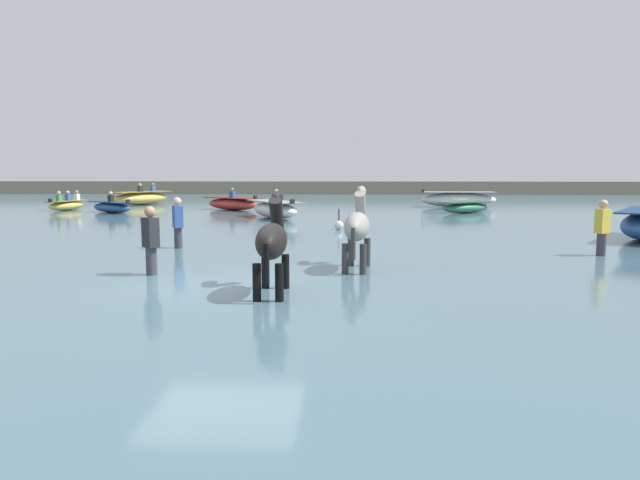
# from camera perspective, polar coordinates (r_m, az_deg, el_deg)

# --- Properties ---
(ground_plane) EXTENTS (120.00, 120.00, 0.00)m
(ground_plane) POSITION_cam_1_polar(r_m,az_deg,el_deg) (9.63, -9.54, -6.80)
(ground_plane) COLOR #666051
(water_surface) EXTENTS (90.00, 90.00, 0.37)m
(water_surface) POSITION_cam_1_polar(r_m,az_deg,el_deg) (19.36, -3.33, 0.63)
(water_surface) COLOR #476675
(water_surface) RESTS_ON ground
(horse_lead_grey) EXTENTS (0.63, 1.81, 1.96)m
(horse_lead_grey) POSITION_cam_1_polar(r_m,az_deg,el_deg) (11.07, 3.72, 1.14)
(horse_lead_grey) COLOR gray
(horse_lead_grey) RESTS_ON ground
(horse_trailing_black) EXTENTS (0.48, 1.78, 1.94)m
(horse_trailing_black) POSITION_cam_1_polar(r_m,az_deg,el_deg) (8.84, -4.77, -0.36)
(horse_trailing_black) COLOR black
(horse_trailing_black) RESTS_ON ground
(boat_near_starboard) EXTENTS (2.82, 3.61, 1.18)m
(boat_near_starboard) POSITION_cam_1_polar(r_m,az_deg,el_deg) (23.71, -4.52, 3.04)
(boat_near_starboard) COLOR silver
(boat_near_starboard) RESTS_ON water_surface
(boat_far_offshore) EXTENTS (4.03, 1.46, 0.96)m
(boat_far_offshore) POSITION_cam_1_polar(r_m,az_deg,el_deg) (32.11, 13.60, 3.94)
(boat_far_offshore) COLOR silver
(boat_far_offshore) RESTS_ON water_surface
(boat_distant_west) EXTENTS (1.22, 2.58, 0.97)m
(boat_distant_west) POSITION_cam_1_polar(r_m,az_deg,el_deg) (31.29, -23.87, 3.22)
(boat_distant_west) COLOR gold
(boat_distant_west) RESTS_ON water_surface
(boat_far_inshore) EXTENTS (2.74, 2.30, 0.99)m
(boat_far_inshore) POSITION_cam_1_polar(r_m,az_deg,el_deg) (28.55, -19.97, 3.10)
(boat_far_inshore) COLOR #28518E
(boat_far_inshore) RESTS_ON water_surface
(boat_mid_outer) EXTENTS (3.32, 2.77, 1.11)m
(boat_mid_outer) POSITION_cam_1_polar(r_m,az_deg,el_deg) (29.08, -8.69, 3.59)
(boat_mid_outer) COLOR #BC382D
(boat_mid_outer) RESTS_ON water_surface
(boat_distant_east) EXTENTS (3.04, 3.95, 1.24)m
(boat_distant_east) POSITION_cam_1_polar(r_m,az_deg,el_deg) (35.16, -17.34, 4.00)
(boat_distant_east) COLOR gold
(boat_distant_east) RESTS_ON water_surface
(boat_near_port) EXTENTS (2.75, 2.20, 0.51)m
(boat_near_port) POSITION_cam_1_polar(r_m,az_deg,el_deg) (27.46, 14.28, 3.15)
(boat_near_port) COLOR #337556
(boat_near_port) RESTS_ON water_surface
(person_wading_close) EXTENTS (0.33, 0.38, 1.63)m
(person_wading_close) POSITION_cam_1_polar(r_m,az_deg,el_deg) (14.62, -13.93, 1.16)
(person_wading_close) COLOR #383842
(person_wading_close) RESTS_ON ground
(person_onlooker_left) EXTENTS (0.37, 0.37, 1.63)m
(person_onlooker_left) POSITION_cam_1_polar(r_m,az_deg,el_deg) (10.90, -16.44, -0.76)
(person_onlooker_left) COLOR #383842
(person_onlooker_left) RESTS_ON ground
(person_onlooker_right) EXTENTS (0.38, 0.34, 1.63)m
(person_onlooker_right) POSITION_cam_1_polar(r_m,az_deg,el_deg) (14.36, 26.20, 0.57)
(person_onlooker_right) COLOR #383842
(person_onlooker_right) RESTS_ON ground
(channel_buoy) EXTENTS (0.30, 0.30, 0.68)m
(channel_buoy) POSITION_cam_1_polar(r_m,az_deg,el_deg) (18.86, 1.88, 1.52)
(channel_buoy) COLOR silver
(channel_buoy) RESTS_ON water_surface
(far_shoreline) EXTENTS (80.00, 2.40, 1.48)m
(far_shoreline) POSITION_cam_1_polar(r_m,az_deg,el_deg) (50.59, 0.36, 5.03)
(far_shoreline) COLOR gray
(far_shoreline) RESTS_ON ground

